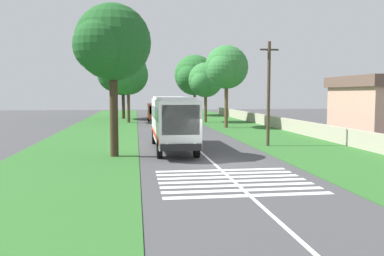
% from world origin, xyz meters
% --- Properties ---
extents(ground, '(160.00, 160.00, 0.00)m').
position_xyz_m(ground, '(0.00, 0.00, 0.00)').
color(ground, '#424244').
extents(grass_verge_left, '(120.00, 8.00, 0.04)m').
position_xyz_m(grass_verge_left, '(15.00, 8.20, 0.02)').
color(grass_verge_left, '#2D6628').
rests_on(grass_verge_left, ground).
extents(grass_verge_right, '(120.00, 8.00, 0.04)m').
position_xyz_m(grass_verge_right, '(15.00, -8.20, 0.02)').
color(grass_verge_right, '#2D6628').
rests_on(grass_verge_right, ground).
extents(centre_line, '(110.00, 0.16, 0.01)m').
position_xyz_m(centre_line, '(15.00, 0.00, 0.00)').
color(centre_line, silver).
rests_on(centre_line, ground).
extents(coach_bus, '(11.16, 2.62, 3.73)m').
position_xyz_m(coach_bus, '(5.89, 1.80, 2.15)').
color(coach_bus, white).
rests_on(coach_bus, ground).
extents(zebra_crossing, '(5.85, 6.80, 0.01)m').
position_xyz_m(zebra_crossing, '(-5.17, 0.00, 0.00)').
color(zebra_crossing, silver).
rests_on(zebra_crossing, ground).
extents(trailing_car_0, '(4.30, 1.78, 1.43)m').
position_xyz_m(trailing_car_0, '(23.19, 1.64, 0.67)').
color(trailing_car_0, silver).
rests_on(trailing_car_0, ground).
extents(trailing_car_1, '(4.30, 1.78, 1.43)m').
position_xyz_m(trailing_car_1, '(29.97, -1.50, 0.67)').
color(trailing_car_1, '#B7A893').
rests_on(trailing_car_1, ground).
extents(trailing_minibus_0, '(6.00, 2.14, 2.53)m').
position_xyz_m(trailing_minibus_0, '(37.11, 1.62, 1.55)').
color(trailing_minibus_0, '#CC4C33').
rests_on(trailing_minibus_0, ground).
extents(roadside_tree_left_0, '(9.43, 7.55, 11.18)m').
position_xyz_m(roadside_tree_left_0, '(42.84, 6.55, 7.22)').
color(roadside_tree_left_0, '#3D2D1E').
rests_on(roadside_tree_left_0, grass_verge_left).
extents(roadside_tree_left_1, '(5.59, 4.70, 9.43)m').
position_xyz_m(roadside_tree_left_1, '(2.89, 5.85, 6.96)').
color(roadside_tree_left_1, '#3D2D1E').
rests_on(roadside_tree_left_1, grass_verge_left).
extents(roadside_tree_left_2, '(6.48, 5.42, 9.17)m').
position_xyz_m(roadside_tree_left_2, '(33.80, 5.47, 6.35)').
color(roadside_tree_left_2, '#4C3826').
rests_on(roadside_tree_left_2, grass_verge_left).
extents(roadside_tree_right_0, '(6.15, 4.98, 9.45)m').
position_xyz_m(roadside_tree_right_0, '(23.71, -5.87, 6.84)').
color(roadside_tree_right_0, brown).
rests_on(roadside_tree_right_0, grass_verge_right).
extents(roadside_tree_right_1, '(8.96, 7.26, 10.88)m').
position_xyz_m(roadside_tree_right_1, '(50.89, -6.00, 7.06)').
color(roadside_tree_right_1, '#4C3826').
rests_on(roadside_tree_right_1, grass_verge_right).
extents(roadside_tree_right_2, '(5.69, 4.75, 8.18)m').
position_xyz_m(roadside_tree_right_2, '(33.01, -5.05, 5.70)').
color(roadside_tree_right_2, brown).
rests_on(roadside_tree_right_2, grass_verge_right).
extents(utility_pole, '(0.24, 1.40, 7.77)m').
position_xyz_m(utility_pole, '(6.66, -5.48, 4.07)').
color(utility_pole, '#473828').
rests_on(utility_pole, grass_verge_right).
extents(roadside_wall, '(70.00, 0.40, 1.29)m').
position_xyz_m(roadside_wall, '(20.00, -11.60, 0.68)').
color(roadside_wall, '#B2A893').
rests_on(roadside_wall, grass_verge_right).
extents(roadside_building, '(8.99, 6.96, 5.55)m').
position_xyz_m(roadside_building, '(11.90, -17.89, 2.84)').
color(roadside_building, tan).
rests_on(roadside_building, ground).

